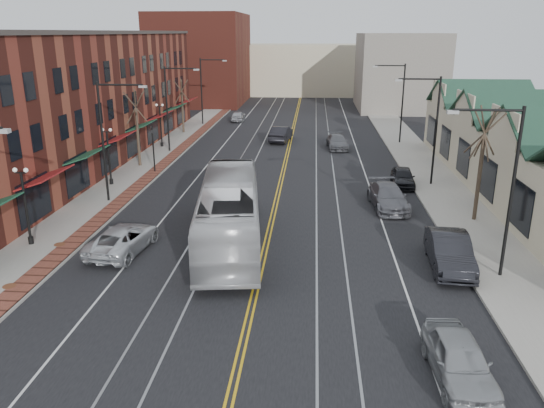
% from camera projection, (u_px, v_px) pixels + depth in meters
% --- Properties ---
extents(ground, '(160.00, 160.00, 0.00)m').
position_uv_depth(ground, '(245.00, 335.00, 20.49)').
color(ground, black).
rests_on(ground, ground).
extents(sidewalk_left, '(4.00, 120.00, 0.15)m').
position_uv_depth(sidewalk_left, '(122.00, 185.00, 40.32)').
color(sidewalk_left, gray).
rests_on(sidewalk_left, ground).
extents(sidewalk_right, '(4.00, 120.00, 0.15)m').
position_uv_depth(sidewalk_right, '(443.00, 192.00, 38.53)').
color(sidewalk_right, gray).
rests_on(sidewalk_right, ground).
extents(building_left, '(10.00, 50.00, 11.00)m').
position_uv_depth(building_left, '(66.00, 101.00, 45.80)').
color(building_left, maroon).
rests_on(building_left, ground).
extents(building_right, '(8.00, 36.00, 4.60)m').
position_uv_depth(building_right, '(533.00, 164.00, 37.39)').
color(building_right, beige).
rests_on(building_right, ground).
extents(backdrop_left, '(14.00, 18.00, 14.00)m').
position_uv_depth(backdrop_left, '(201.00, 59.00, 85.87)').
color(backdrop_left, maroon).
rests_on(backdrop_left, ground).
extents(backdrop_mid, '(22.00, 14.00, 9.00)m').
position_uv_depth(backdrop_mid, '(302.00, 69.00, 99.67)').
color(backdrop_mid, beige).
rests_on(backdrop_mid, ground).
extents(backdrop_right, '(12.00, 16.00, 11.00)m').
position_uv_depth(backdrop_right, '(399.00, 72.00, 79.28)').
color(backdrop_right, slate).
rests_on(backdrop_right, ground).
extents(streetlight_l_1, '(3.33, 0.25, 8.00)m').
position_uv_depth(streetlight_l_1, '(108.00, 130.00, 34.92)').
color(streetlight_l_1, black).
rests_on(streetlight_l_1, sidewalk_left).
extents(streetlight_l_2, '(3.33, 0.25, 8.00)m').
position_uv_depth(streetlight_l_2, '(171.00, 100.00, 50.09)').
color(streetlight_l_2, black).
rests_on(streetlight_l_2, sidewalk_left).
extents(streetlight_l_3, '(3.33, 0.25, 8.00)m').
position_uv_depth(streetlight_l_3, '(205.00, 84.00, 65.26)').
color(streetlight_l_3, black).
rests_on(streetlight_l_3, sidewalk_left).
extents(streetlight_r_0, '(3.33, 0.25, 8.00)m').
position_uv_depth(streetlight_r_0, '(504.00, 176.00, 23.79)').
color(streetlight_r_0, black).
rests_on(streetlight_r_0, sidewalk_right).
extents(streetlight_r_1, '(3.33, 0.25, 8.00)m').
position_uv_depth(streetlight_r_1, '(431.00, 120.00, 38.96)').
color(streetlight_r_1, black).
rests_on(streetlight_r_1, sidewalk_right).
extents(streetlight_r_2, '(3.33, 0.25, 8.00)m').
position_uv_depth(streetlight_r_2, '(399.00, 95.00, 54.13)').
color(streetlight_r_2, black).
rests_on(streetlight_r_2, sidewalk_right).
extents(lamppost_l_1, '(0.84, 0.28, 4.27)m').
position_uv_depth(lamppost_l_1, '(26.00, 208.00, 28.34)').
color(lamppost_l_1, black).
rests_on(lamppost_l_1, sidewalk_left).
extents(lamppost_l_2, '(0.84, 0.28, 4.27)m').
position_uv_depth(lamppost_l_2, '(109.00, 158.00, 39.72)').
color(lamppost_l_2, black).
rests_on(lamppost_l_2, sidewalk_left).
extents(lamppost_l_3, '(0.84, 0.28, 4.27)m').
position_uv_depth(lamppost_l_3, '(161.00, 126.00, 52.99)').
color(lamppost_l_3, black).
rests_on(lamppost_l_3, sidewalk_left).
extents(tree_left_near, '(1.78, 1.37, 6.48)m').
position_uv_depth(tree_left_near, '(137.00, 127.00, 44.98)').
color(tree_left_near, '#382B21').
rests_on(tree_left_near, sidewalk_left).
extents(tree_left_far, '(1.66, 1.28, 6.02)m').
position_uv_depth(tree_left_far, '(182.00, 105.00, 60.22)').
color(tree_left_far, '#382B21').
rests_on(tree_left_far, sidewalk_left).
extents(tree_right_mid, '(1.90, 1.46, 6.93)m').
position_uv_depth(tree_right_mid, '(481.00, 162.00, 31.66)').
color(tree_right_mid, '#382B21').
rests_on(tree_right_mid, sidewalk_right).
extents(manhole_mid, '(0.60, 0.60, 0.02)m').
position_uv_depth(manhole_mid, '(9.00, 286.00, 24.12)').
color(manhole_mid, '#592D19').
rests_on(manhole_mid, sidewalk_left).
extents(manhole_far, '(0.60, 0.60, 0.02)m').
position_uv_depth(manhole_far, '(60.00, 244.00, 28.86)').
color(manhole_far, '#592D19').
rests_on(manhole_far, sidewalk_left).
extents(traffic_signal, '(0.18, 0.15, 3.80)m').
position_uv_depth(traffic_signal, '(153.00, 145.00, 43.30)').
color(traffic_signal, black).
rests_on(traffic_signal, sidewalk_left).
extents(transit_bus, '(4.64, 13.31, 3.63)m').
position_uv_depth(transit_bus, '(229.00, 213.00, 28.80)').
color(transit_bus, silver).
rests_on(transit_bus, ground).
extents(parked_suv, '(3.01, 5.42, 1.44)m').
position_uv_depth(parked_suv, '(123.00, 239.00, 28.11)').
color(parked_suv, silver).
rests_on(parked_suv, ground).
extents(parked_car_a, '(2.00, 4.52, 1.51)m').
position_uv_depth(parked_car_a, '(459.00, 360.00, 17.70)').
color(parked_car_a, '#989B9F').
rests_on(parked_car_a, ground).
extents(parked_car_b, '(2.13, 5.31, 1.72)m').
position_uv_depth(parked_car_b, '(449.00, 252.00, 26.13)').
color(parked_car_b, black).
rests_on(parked_car_b, ground).
extents(parked_car_c, '(2.57, 5.47, 1.54)m').
position_uv_depth(parked_car_c, '(388.00, 197.00, 35.11)').
color(parked_car_c, '#5C5C63').
rests_on(parked_car_c, ground).
extents(parked_car_d, '(1.92, 4.22, 1.40)m').
position_uv_depth(parked_car_d, '(403.00, 177.00, 40.17)').
color(parked_car_d, black).
rests_on(parked_car_d, ground).
extents(distant_car_left, '(2.38, 5.16, 1.64)m').
position_uv_depth(distant_car_left, '(281.00, 134.00, 56.53)').
color(distant_car_left, black).
rests_on(distant_car_left, ground).
extents(distant_car_right, '(2.30, 4.87, 1.37)m').
position_uv_depth(distant_car_right, '(337.00, 142.00, 53.13)').
color(distant_car_right, '#595A60').
rests_on(distant_car_right, ground).
extents(distant_car_far, '(1.60, 3.97, 1.35)m').
position_uv_depth(distant_car_far, '(238.00, 116.00, 69.45)').
color(distant_car_far, '#ACAEB4').
rests_on(distant_car_far, ground).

